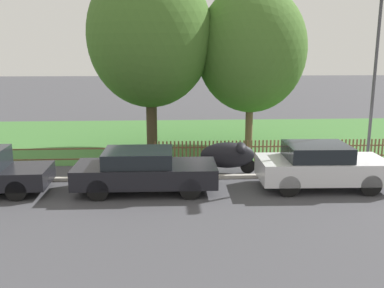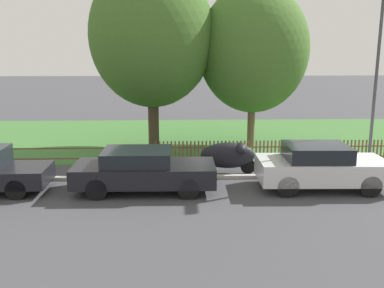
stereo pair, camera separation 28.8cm
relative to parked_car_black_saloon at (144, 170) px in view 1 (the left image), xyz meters
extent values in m
plane|color=#424247|center=(6.17, 1.14, -0.70)|extent=(120.00, 120.00, 0.00)
cube|color=#B2ADA3|center=(6.17, 1.24, -0.64)|extent=(37.11, 0.20, 0.12)
cube|color=#3D7033|center=(6.17, 8.50, -0.69)|extent=(37.11, 10.69, 0.01)
cube|color=brown|center=(6.17, 3.18, -0.44)|extent=(37.11, 0.03, 0.05)
cube|color=brown|center=(6.17, 3.18, -0.03)|extent=(37.11, 0.03, 0.05)
cube|color=brown|center=(0.25, 3.16, -0.23)|extent=(0.06, 0.03, 0.93)
cube|color=brown|center=(0.40, 3.16, -0.23)|extent=(0.06, 0.03, 0.93)
cube|color=brown|center=(0.55, 3.16, -0.23)|extent=(0.06, 0.03, 0.93)
cube|color=brown|center=(0.70, 3.16, -0.23)|extent=(0.06, 0.03, 0.93)
cube|color=brown|center=(0.85, 3.16, -0.23)|extent=(0.06, 0.03, 0.93)
cube|color=brown|center=(1.00, 3.16, -0.23)|extent=(0.06, 0.03, 0.93)
cube|color=brown|center=(1.15, 3.16, -0.23)|extent=(0.06, 0.03, 0.93)
cube|color=brown|center=(1.30, 3.16, -0.23)|extent=(0.06, 0.03, 0.93)
cube|color=brown|center=(1.45, 3.16, -0.23)|extent=(0.06, 0.03, 0.93)
cube|color=brown|center=(1.60, 3.16, -0.23)|extent=(0.06, 0.03, 0.93)
cube|color=brown|center=(1.75, 3.16, -0.23)|extent=(0.06, 0.03, 0.93)
cube|color=brown|center=(1.90, 3.16, -0.23)|extent=(0.06, 0.03, 0.93)
cube|color=brown|center=(2.05, 3.16, -0.23)|extent=(0.06, 0.03, 0.93)
cube|color=brown|center=(2.20, 3.16, -0.23)|extent=(0.06, 0.03, 0.93)
cube|color=brown|center=(2.35, 3.16, -0.23)|extent=(0.06, 0.03, 0.93)
cube|color=brown|center=(2.50, 3.16, -0.23)|extent=(0.06, 0.03, 0.93)
cube|color=brown|center=(2.65, 3.16, -0.23)|extent=(0.06, 0.03, 0.93)
cube|color=brown|center=(2.80, 3.16, -0.23)|extent=(0.06, 0.03, 0.93)
cube|color=brown|center=(2.95, 3.16, -0.23)|extent=(0.06, 0.03, 0.93)
cube|color=brown|center=(3.10, 3.16, -0.23)|extent=(0.06, 0.03, 0.93)
cube|color=brown|center=(3.25, 3.16, -0.23)|extent=(0.06, 0.03, 0.93)
cube|color=brown|center=(3.40, 3.16, -0.23)|extent=(0.06, 0.03, 0.93)
cube|color=brown|center=(3.55, 3.16, -0.23)|extent=(0.06, 0.03, 0.93)
cube|color=brown|center=(3.70, 3.16, -0.23)|extent=(0.06, 0.03, 0.93)
cube|color=brown|center=(3.85, 3.16, -0.23)|extent=(0.06, 0.03, 0.93)
cube|color=brown|center=(4.00, 3.16, -0.23)|extent=(0.06, 0.03, 0.93)
cube|color=brown|center=(4.15, 3.16, -0.23)|extent=(0.06, 0.03, 0.93)
cube|color=brown|center=(4.30, 3.16, -0.23)|extent=(0.06, 0.03, 0.93)
cube|color=brown|center=(4.45, 3.16, -0.23)|extent=(0.06, 0.03, 0.93)
cube|color=brown|center=(4.60, 3.16, -0.23)|extent=(0.06, 0.03, 0.93)
cube|color=brown|center=(4.75, 3.16, -0.23)|extent=(0.06, 0.03, 0.93)
cube|color=brown|center=(4.90, 3.16, -0.23)|extent=(0.06, 0.03, 0.93)
cube|color=brown|center=(5.05, 3.16, -0.23)|extent=(0.06, 0.03, 0.93)
cube|color=brown|center=(5.20, 3.16, -0.23)|extent=(0.06, 0.03, 0.93)
cube|color=brown|center=(5.35, 3.16, -0.23)|extent=(0.06, 0.03, 0.93)
cube|color=brown|center=(5.50, 3.16, -0.23)|extent=(0.06, 0.03, 0.93)
cube|color=brown|center=(5.65, 3.16, -0.23)|extent=(0.06, 0.03, 0.93)
cube|color=brown|center=(5.80, 3.16, -0.23)|extent=(0.06, 0.03, 0.93)
cube|color=brown|center=(5.95, 3.16, -0.23)|extent=(0.06, 0.03, 0.93)
cube|color=brown|center=(6.09, 3.16, -0.23)|extent=(0.06, 0.03, 0.93)
cube|color=brown|center=(6.24, 3.16, -0.23)|extent=(0.06, 0.03, 0.93)
cube|color=brown|center=(6.39, 3.16, -0.23)|extent=(0.06, 0.03, 0.93)
cube|color=brown|center=(6.54, 3.16, -0.23)|extent=(0.06, 0.03, 0.93)
cube|color=brown|center=(6.69, 3.16, -0.23)|extent=(0.06, 0.03, 0.93)
cube|color=brown|center=(6.84, 3.16, -0.23)|extent=(0.06, 0.03, 0.93)
cube|color=brown|center=(6.99, 3.16, -0.23)|extent=(0.06, 0.03, 0.93)
cube|color=brown|center=(7.14, 3.16, -0.23)|extent=(0.06, 0.03, 0.93)
cube|color=brown|center=(7.29, 3.16, -0.23)|extent=(0.06, 0.03, 0.93)
cube|color=brown|center=(7.44, 3.16, -0.23)|extent=(0.06, 0.03, 0.93)
cube|color=brown|center=(7.59, 3.16, -0.23)|extent=(0.06, 0.03, 0.93)
cube|color=brown|center=(7.74, 3.16, -0.23)|extent=(0.06, 0.03, 0.93)
cube|color=brown|center=(7.89, 3.16, -0.23)|extent=(0.06, 0.03, 0.93)
cube|color=brown|center=(8.04, 3.16, -0.23)|extent=(0.06, 0.03, 0.93)
cube|color=brown|center=(8.19, 3.16, -0.23)|extent=(0.06, 0.03, 0.93)
cube|color=brown|center=(8.34, 3.16, -0.23)|extent=(0.06, 0.03, 0.93)
cube|color=brown|center=(8.49, 3.16, -0.23)|extent=(0.06, 0.03, 0.93)
cube|color=brown|center=(8.64, 3.16, -0.23)|extent=(0.06, 0.03, 0.93)
cube|color=brown|center=(8.79, 3.16, -0.23)|extent=(0.06, 0.03, 0.93)
cube|color=brown|center=(8.94, 3.16, -0.23)|extent=(0.06, 0.03, 0.93)
cube|color=brown|center=(9.09, 3.16, -0.23)|extent=(0.06, 0.03, 0.93)
cube|color=brown|center=(9.24, 3.16, -0.23)|extent=(0.06, 0.03, 0.93)
cylinder|color=black|center=(-3.77, 0.83, -0.39)|extent=(0.62, 0.16, 0.62)
cylinder|color=black|center=(-3.72, -0.68, -0.39)|extent=(0.62, 0.16, 0.62)
cube|color=black|center=(0.05, 0.00, -0.12)|extent=(4.42, 1.83, 0.61)
cube|color=black|center=(-0.17, 0.00, 0.41)|extent=(2.13, 1.62, 0.46)
cylinder|color=black|center=(1.42, 0.80, -0.37)|extent=(0.65, 0.15, 0.65)
cylinder|color=black|center=(1.41, -0.84, -0.37)|extent=(0.65, 0.15, 0.65)
cylinder|color=black|center=(-1.30, 0.83, -0.37)|extent=(0.65, 0.15, 0.65)
cylinder|color=black|center=(-1.32, -0.80, -0.37)|extent=(0.65, 0.15, 0.65)
cube|color=silver|center=(5.68, 0.05, -0.07)|extent=(4.08, 1.92, 0.68)
cube|color=black|center=(5.48, 0.06, 0.51)|extent=(1.98, 1.68, 0.48)
cylinder|color=black|center=(6.96, 0.86, -0.36)|extent=(0.67, 0.16, 0.67)
cylinder|color=black|center=(6.91, -0.82, -0.36)|extent=(0.67, 0.16, 0.67)
cylinder|color=black|center=(4.46, 0.92, -0.36)|extent=(0.67, 0.16, 0.67)
cylinder|color=black|center=(4.41, -0.75, -0.36)|extent=(0.67, 0.16, 0.67)
cylinder|color=black|center=(3.62, 1.83, -0.42)|extent=(0.55, 0.13, 0.54)
cylinder|color=black|center=(2.15, 1.92, -0.42)|extent=(0.55, 0.13, 0.54)
ellipsoid|color=black|center=(2.88, 1.87, -0.03)|extent=(1.98, 0.72, 0.94)
ellipsoid|color=black|center=(3.34, 1.85, 0.23)|extent=(0.49, 0.79, 0.43)
cylinder|color=#473828|center=(0.02, 6.01, 0.94)|extent=(0.48, 0.48, 3.28)
ellipsoid|color=#426B28|center=(0.02, 6.01, 4.28)|extent=(5.37, 5.37, 6.17)
cylinder|color=brown|center=(4.45, 6.19, 0.73)|extent=(0.33, 0.33, 2.86)
ellipsoid|color=#426B28|center=(4.45, 6.19, 3.70)|extent=(4.84, 4.84, 5.57)
cylinder|color=#47474C|center=(8.09, 1.99, 2.34)|extent=(0.11, 0.11, 6.06)
camera|label=1|loc=(0.80, -12.92, 3.67)|focal=40.00mm
camera|label=2|loc=(1.09, -12.93, 3.67)|focal=40.00mm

